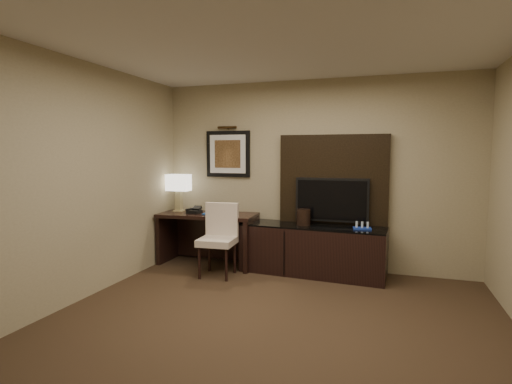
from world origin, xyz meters
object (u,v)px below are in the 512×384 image
at_px(ice_bucket, 304,217).
at_px(desk_chair, 217,241).
at_px(credenza, 312,250).
at_px(table_lamp, 179,191).
at_px(desk, 208,239).
at_px(tv, 332,200).
at_px(water_bottle, 234,208).
at_px(desk_phone, 194,210).
at_px(minibar_tray, 362,226).

bearing_deg(ice_bucket, desk_chair, -154.97).
bearing_deg(credenza, table_lamp, -177.90).
bearing_deg(desk, tv, 3.04).
bearing_deg(desk_chair, table_lamp, 144.25).
relative_size(table_lamp, water_bottle, 3.79).
relative_size(desk, desk_chair, 1.47).
xyz_separation_m(desk, desk_phone, (-0.19, -0.06, 0.43)).
bearing_deg(table_lamp, credenza, -1.54).
relative_size(desk, water_bottle, 8.75).
bearing_deg(tv, credenza, -140.77).
height_order(tv, desk_phone, tv).
bearing_deg(tv, desk_chair, -154.84).
xyz_separation_m(credenza, ice_bucket, (-0.13, 0.02, 0.45)).
relative_size(desk_chair, desk_phone, 5.16).
relative_size(tv, table_lamp, 1.60).
bearing_deg(desk_chair, desk, 122.89).
relative_size(desk, credenza, 0.73).
distance_m(ice_bucket, minibar_tray, 0.79).
xyz_separation_m(tv, table_lamp, (-2.31, -0.13, 0.06)).
relative_size(credenza, tv, 1.97).
bearing_deg(desk_phone, desk, 17.46).
relative_size(table_lamp, desk_phone, 3.30).
distance_m(credenza, ice_bucket, 0.47).
bearing_deg(minibar_tray, desk_phone, -179.79).
relative_size(ice_bucket, minibar_tray, 0.95).
relative_size(tv, minibar_tray, 4.36).
bearing_deg(desk_phone, desk_chair, -36.60).
bearing_deg(desk_chair, water_bottle, 83.73).
bearing_deg(ice_bucket, desk, -179.28).
bearing_deg(table_lamp, desk, -6.26).
distance_m(credenza, minibar_tray, 0.76).
relative_size(desk, ice_bucket, 6.59).
bearing_deg(credenza, ice_bucket, 175.61).
bearing_deg(ice_bucket, water_bottle, 177.21).
distance_m(tv, table_lamp, 2.32).
bearing_deg(desk, table_lamp, 170.75).
height_order(table_lamp, desk_phone, table_lamp).
bearing_deg(tv, desk, -173.97).
bearing_deg(ice_bucket, desk_phone, -177.37).
xyz_separation_m(tv, water_bottle, (-1.41, -0.12, -0.17)).
xyz_separation_m(desk, minibar_tray, (2.23, -0.05, 0.33)).
distance_m(desk_chair, ice_bucket, 1.22).
relative_size(water_bottle, ice_bucket, 0.75).
height_order(tv, water_bottle, tv).
bearing_deg(minibar_tray, tv, 150.92).
distance_m(desk, ice_bucket, 1.49).
height_order(water_bottle, minibar_tray, water_bottle).
bearing_deg(desk_phone, water_bottle, 13.28).
relative_size(desk, minibar_tray, 6.28).
relative_size(desk_chair, ice_bucket, 4.47).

